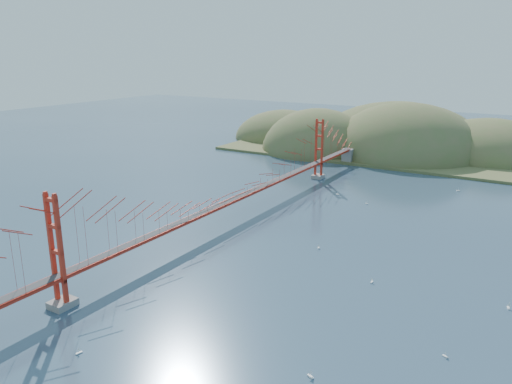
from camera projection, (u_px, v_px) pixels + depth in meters
The scene contains 12 objects.
ground at pixel (233, 221), 73.67m from camera, with size 320.00×320.00×0.00m, color #2C4359.
bridge at pixel (233, 175), 71.90m from camera, with size 2.20×94.40×12.00m.
far_headlands at pixel (388, 148), 128.82m from camera, with size 84.00×58.00×25.00m.
sailboat_12 at pixel (458, 190), 89.23m from camera, with size 0.61×0.56×0.69m.
sailboat_6 at pixel (311, 375), 38.40m from camera, with size 0.65×0.65×0.72m.
sailboat_16 at pixel (367, 203), 81.83m from camera, with size 0.51×0.49×0.57m.
sailboat_14 at pixel (372, 281), 54.09m from camera, with size 0.43×0.54×0.63m.
sailboat_0 at pixel (319, 247), 63.47m from camera, with size 0.55×0.55×0.61m.
sailboat_3 at pixel (338, 194), 86.94m from camera, with size 0.63×0.56×0.72m.
sailboat_10 at pixel (79, 352), 41.41m from camera, with size 0.52×0.57×0.64m.
sailboat_5 at pixel (509, 307), 48.63m from camera, with size 0.59×0.63×0.70m.
sailboat_2 at pixel (445, 355), 40.96m from camera, with size 0.52×0.52×0.58m.
Camera 1 is at (39.18, -57.73, 24.28)m, focal length 35.00 mm.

